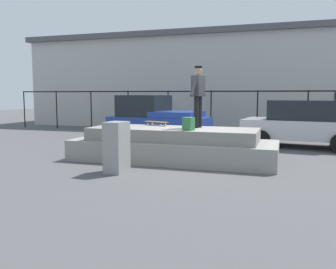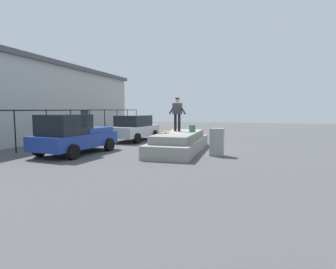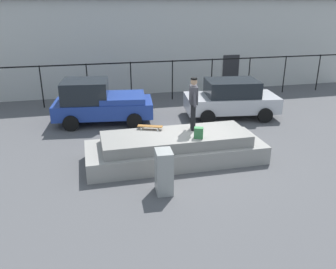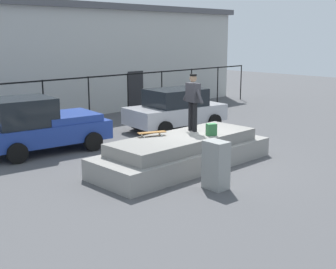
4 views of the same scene
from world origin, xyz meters
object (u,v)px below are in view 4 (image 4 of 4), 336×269
car_silver_sedan_mid (176,109)px  utility_box (216,165)px  backpack (211,130)px  skateboarder (193,98)px  car_blue_pickup_near (40,125)px  skateboard (152,133)px

car_silver_sedan_mid → utility_box: size_ratio=3.47×
backpack → car_silver_sedan_mid: car_silver_sedan_mid is taller
backpack → skateboarder: bearing=-71.9°
car_blue_pickup_near → utility_box: size_ratio=3.51×
skateboarder → skateboard: 1.69m
car_silver_sedan_mid → utility_box: 7.38m
skateboarder → car_blue_pickup_near: bearing=123.5°
skateboard → utility_box: (-0.11, -2.53, -0.42)m
car_blue_pickup_near → car_silver_sedan_mid: 5.82m
backpack → car_silver_sedan_mid: size_ratio=0.08×
skateboarder → car_silver_sedan_mid: (2.96, 3.69, -1.10)m
backpack → car_blue_pickup_near: size_ratio=0.08×
car_blue_pickup_near → utility_box: car_blue_pickup_near is taller
car_blue_pickup_near → car_silver_sedan_mid: (5.79, -0.57, -0.05)m
utility_box → car_silver_sedan_mid: bearing=56.4°
skateboard → utility_box: utility_box is taller
skateboarder → car_blue_pickup_near: 5.23m
utility_box → car_blue_pickup_near: bearing=105.2°
backpack → car_blue_pickup_near: car_blue_pickup_near is taller
backpack → utility_box: size_ratio=0.28×
skateboard → car_blue_pickup_near: car_blue_pickup_near is taller
skateboard → utility_box: bearing=-92.5°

